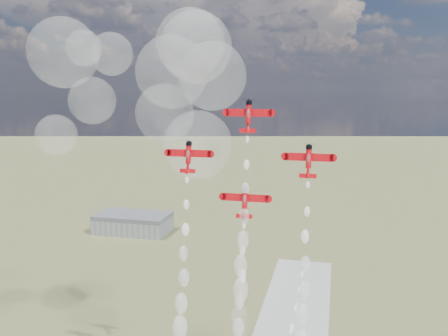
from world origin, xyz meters
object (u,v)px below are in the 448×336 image
plane_left (188,156)px  plane_right (309,160)px  plane_lead (248,116)px  plane_slot (245,201)px  hangar (133,223)px

plane_left → plane_right: size_ratio=1.00×
plane_lead → plane_left: size_ratio=1.00×
plane_left → plane_slot: plane_left is taller
plane_lead → plane_slot: bearing=-90.0°
plane_lead → hangar: bearing=122.9°
plane_lead → plane_left: plane_lead is taller
plane_right → plane_slot: bearing=-172.5°
plane_lead → plane_right: plane_lead is taller
hangar → plane_lead: 224.20m
hangar → plane_right: bearing=-53.9°
hangar → plane_slot: (112.85, -178.29, 63.32)m
hangar → plane_right: plane_right is taller
plane_left → plane_right: same height
plane_left → plane_right: (31.36, 0.00, 0.00)m
hangar → plane_left: 214.44m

